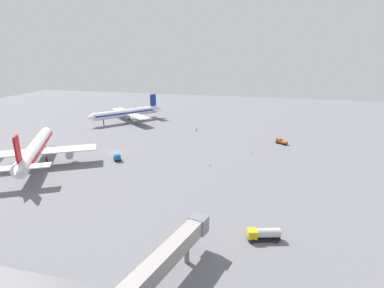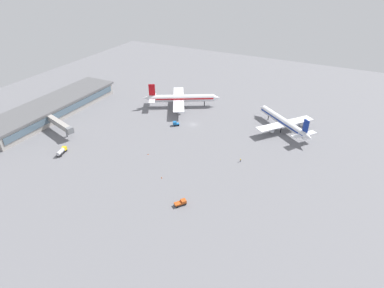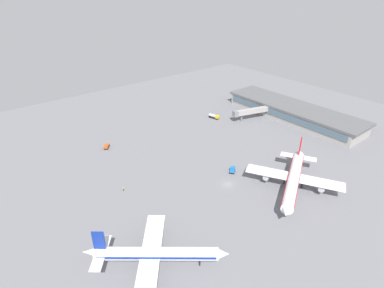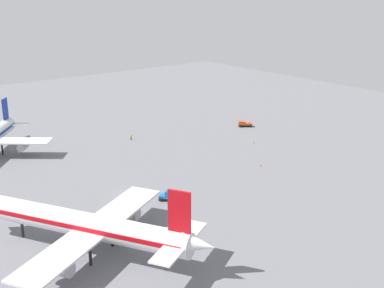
# 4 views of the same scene
# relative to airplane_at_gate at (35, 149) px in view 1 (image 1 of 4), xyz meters

# --- Properties ---
(ground) EXTENTS (288.00, 288.00, 0.00)m
(ground) POSITION_rel_airplane_at_gate_xyz_m (18.34, 17.26, -5.16)
(ground) COLOR slate
(airplane_at_gate) EXTENTS (35.56, 42.57, 14.20)m
(airplane_at_gate) POSITION_rel_airplane_at_gate_xyz_m (0.00, 0.00, 0.00)
(airplane_at_gate) COLOR white
(airplane_at_gate) RESTS_ON ground
(airplane_taxiing) EXTENTS (30.48, 34.64, 12.68)m
(airplane_taxiing) POSITION_rel_airplane_at_gate_xyz_m (2.44, 62.03, -0.55)
(airplane_taxiing) COLOR white
(airplane_taxiing) RESTS_ON ground
(pushback_tractor) EXTENTS (4.65, 4.19, 1.90)m
(pushback_tractor) POSITION_rel_airplane_at_gate_xyz_m (77.33, 41.56, -4.19)
(pushback_tractor) COLOR black
(pushback_tractor) RESTS_ON ground
(baggage_tug) EXTENTS (3.56, 3.75, 2.30)m
(baggage_tug) POSITION_rel_airplane_at_gate_xyz_m (23.55, 9.25, -4.01)
(baggage_tug) COLOR black
(baggage_tug) RESTS_ON ground
(fuel_truck) EXTENTS (6.58, 3.49, 2.50)m
(fuel_truck) POSITION_rel_airplane_at_gate_xyz_m (71.62, -24.15, -3.77)
(fuel_truck) COLOR black
(fuel_truck) RESTS_ON ground
(ground_crew_worker) EXTENTS (0.55, 0.48, 1.67)m
(ground_crew_worker) POSITION_rel_airplane_at_gate_xyz_m (40.80, 51.92, -4.31)
(ground_crew_worker) COLOR #1E2338
(ground_crew_worker) RESTS_ON ground
(jet_bridge) EXTENTS (9.36, 23.83, 6.74)m
(jet_bridge) POSITION_rel_airplane_at_gate_xyz_m (57.05, -39.61, -0.02)
(jet_bridge) COLOR #9E9993
(jet_bridge) RESTS_ON ground
(safety_cone_near_gate) EXTENTS (0.44, 0.44, 0.60)m
(safety_cone_near_gate) POSITION_rel_airplane_at_gate_xyz_m (66.82, 26.83, -4.86)
(safety_cone_near_gate) COLOR #EA590C
(safety_cone_near_gate) RESTS_ON ground
(safety_cone_mid_apron) EXTENTS (0.44, 0.44, 0.60)m
(safety_cone_mid_apron) POSITION_rel_airplane_at_gate_xyz_m (54.44, 12.03, -4.86)
(safety_cone_mid_apron) COLOR #EA590C
(safety_cone_mid_apron) RESTS_ON ground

